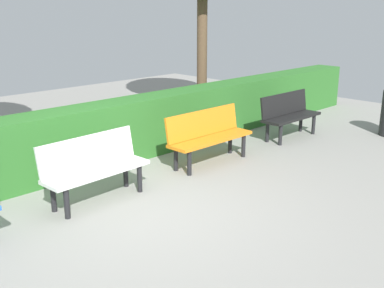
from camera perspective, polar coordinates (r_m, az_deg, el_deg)
The scene contains 5 objects.
ground_plane at distance 6.05m, azimuth -6.64°, elevation -8.00°, with size 17.66×17.66×0.00m, color gray.
bench_black at distance 9.33m, azimuth 11.67°, elevation 3.67°, with size 1.43×0.47×0.86m.
bench_orange at distance 7.64m, azimuth 1.95°, elevation 1.21°, with size 1.60×0.46×0.86m.
bench_white at distance 6.28m, azimuth -11.82°, elevation -2.57°, with size 1.48×0.52×0.86m.
hedge_row at distance 7.79m, azimuth -9.53°, elevation 1.40°, with size 13.66×0.61×1.00m, color #2D6B28.
Camera 1 is at (3.36, 4.36, 2.49)m, focal length 43.93 mm.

